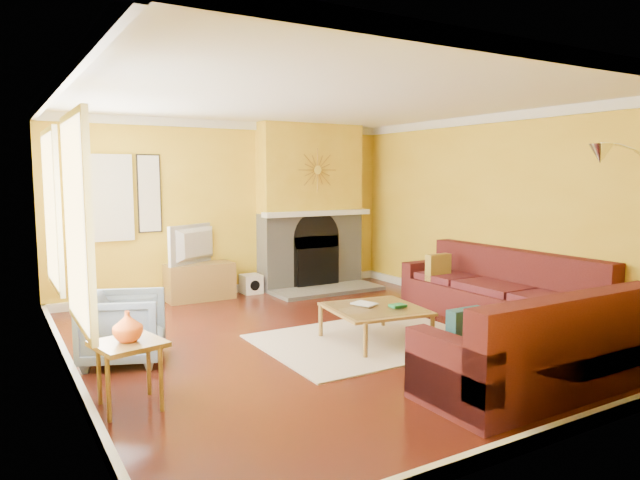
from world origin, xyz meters
TOP-DOWN VIEW (x-y plane):
  - floor at (0.00, 0.00)m, footprint 5.50×6.00m
  - ceiling at (0.00, 0.00)m, footprint 5.50×6.00m
  - wall_back at (0.00, 3.01)m, footprint 5.50×0.02m
  - wall_front at (0.00, -3.01)m, footprint 5.50×0.02m
  - wall_left at (-2.76, 0.00)m, footprint 0.02×6.00m
  - wall_right at (2.76, 0.00)m, footprint 0.02×6.00m
  - baseboard at (0.00, 0.00)m, footprint 5.50×6.00m
  - crown_molding at (0.00, 0.00)m, footprint 5.50×6.00m
  - window_left_near at (-2.72, 1.30)m, footprint 0.06×1.22m
  - window_left_far at (-2.72, -0.60)m, footprint 0.06×1.22m
  - window_back at (-1.90, 2.96)m, footprint 0.82×0.06m
  - wall_art at (-1.25, 2.97)m, footprint 0.34×0.04m
  - fireplace at (1.35, 2.80)m, footprint 1.80×0.40m
  - mantel at (1.35, 2.56)m, footprint 1.92×0.22m
  - hearth at (1.35, 2.25)m, footprint 1.80×0.70m
  - sunburst at (1.35, 2.57)m, footprint 0.70×0.04m
  - rug at (0.35, -0.30)m, footprint 2.40×1.80m
  - sectional_sofa at (1.20, -0.85)m, footprint 3.10×3.70m
  - coffee_table at (0.40, -0.35)m, footprint 1.13×1.13m
  - media_console at (-0.60, 2.75)m, footprint 1.00×0.45m
  - tv at (-0.60, 2.75)m, footprint 0.95×0.63m
  - subwoofer at (0.25, 2.78)m, footprint 0.30×0.30m
  - armchair at (-2.20, 0.35)m, footprint 1.00×0.99m
  - side_table at (-2.40, -0.85)m, footprint 0.59×0.59m
  - vase at (-2.40, -0.85)m, footprint 0.28×0.28m
  - book at (0.25, -0.25)m, footprint 0.27×0.32m
  - arc_lamp at (1.72, -2.55)m, footprint 1.35×0.36m

SIDE VIEW (x-z plane):
  - floor at x=0.00m, z-range -0.02..0.00m
  - rug at x=0.35m, z-range 0.00..0.02m
  - hearth at x=1.35m, z-range 0.00..0.06m
  - baseboard at x=0.00m, z-range 0.00..0.12m
  - subwoofer at x=0.25m, z-range 0.00..0.30m
  - coffee_table at x=0.40m, z-range 0.00..0.40m
  - media_console at x=-0.60m, z-range 0.00..0.55m
  - side_table at x=-2.40m, z-range 0.00..0.55m
  - armchair at x=-2.20m, z-range 0.00..0.71m
  - book at x=0.25m, z-range 0.40..0.42m
  - sectional_sofa at x=1.20m, z-range 0.00..0.90m
  - vase at x=-2.40m, z-range 0.55..0.80m
  - tv at x=-0.60m, z-range 0.55..1.14m
  - arc_lamp at x=1.72m, z-range 0.00..2.12m
  - mantel at x=1.35m, z-range 1.21..1.29m
  - wall_back at x=0.00m, z-range 0.00..2.70m
  - wall_front at x=0.00m, z-range 0.00..2.70m
  - wall_left at x=-2.76m, z-range 0.00..2.70m
  - wall_right at x=2.76m, z-range 0.00..2.70m
  - fireplace at x=1.35m, z-range 0.00..2.70m
  - window_left_near at x=-2.72m, z-range 0.64..2.36m
  - window_left_far at x=-2.72m, z-range 0.64..2.36m
  - window_back at x=-1.90m, z-range 0.94..2.16m
  - wall_art at x=-1.25m, z-range 1.03..2.17m
  - sunburst at x=1.35m, z-range 1.60..2.30m
  - crown_molding at x=0.00m, z-range 2.58..2.70m
  - ceiling at x=0.00m, z-range 2.70..2.72m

